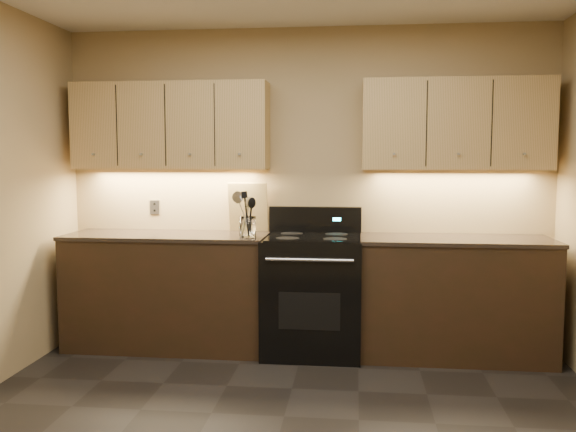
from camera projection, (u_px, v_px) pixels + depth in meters
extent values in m
cube|color=tan|center=(306.00, 187.00, 5.06)|extent=(4.00, 0.04, 2.60)
cube|color=black|center=(168.00, 292.00, 4.96)|extent=(1.60, 0.60, 0.90)
cube|color=#3A2D25|center=(167.00, 236.00, 4.92)|extent=(1.62, 0.62, 0.03)
cube|color=black|center=(454.00, 299.00, 4.71)|extent=(1.44, 0.60, 0.90)
cube|color=#3A2D25|center=(456.00, 240.00, 4.67)|extent=(1.46, 0.62, 0.03)
cube|color=black|center=(312.00, 295.00, 4.81)|extent=(0.76, 0.65, 0.92)
cube|color=black|center=(313.00, 237.00, 4.76)|extent=(0.70, 0.60, 0.01)
cube|color=black|center=(315.00, 220.00, 5.03)|extent=(0.76, 0.07, 0.22)
cube|color=#19E5F2|center=(337.00, 219.00, 4.98)|extent=(0.06, 0.00, 0.03)
cylinder|color=silver|center=(309.00, 260.00, 4.44)|extent=(0.65, 0.02, 0.02)
cube|color=black|center=(309.00, 311.00, 4.49)|extent=(0.46, 0.00, 0.28)
cylinder|color=black|center=(288.00, 238.00, 4.63)|extent=(0.18, 0.18, 0.00)
cylinder|color=black|center=(335.00, 239.00, 4.59)|extent=(0.18, 0.18, 0.00)
cylinder|color=black|center=(292.00, 233.00, 4.93)|extent=(0.18, 0.18, 0.00)
cylinder|color=black|center=(336.00, 234.00, 4.89)|extent=(0.18, 0.18, 0.00)
cube|color=tan|center=(171.00, 126.00, 4.98)|extent=(1.60, 0.30, 0.70)
cube|color=tan|center=(456.00, 124.00, 4.73)|extent=(1.44, 0.30, 0.70)
cube|color=#B2B5BA|center=(155.00, 207.00, 5.21)|extent=(0.08, 0.01, 0.12)
cylinder|color=white|center=(248.00, 227.00, 4.72)|extent=(0.15, 0.15, 0.16)
cylinder|color=white|center=(248.00, 236.00, 4.73)|extent=(0.13, 0.13, 0.02)
cube|color=#D5BD73|center=(248.00, 207.00, 5.08)|extent=(0.33, 0.10, 0.41)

